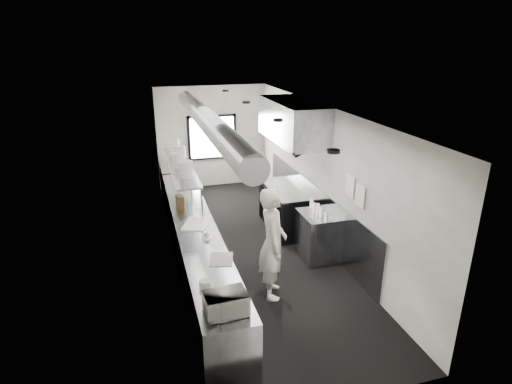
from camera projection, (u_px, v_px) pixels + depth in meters
floor at (250, 248)px, 8.54m from camera, size 3.00×8.00×0.01m
ceiling at (250, 109)px, 7.56m from camera, size 3.00×8.00×0.01m
wall_back at (212, 137)px, 11.65m from camera, size 3.00×0.02×2.80m
wall_front at (349, 302)px, 4.45m from camera, size 3.00×0.02×2.80m
wall_left at (170, 190)px, 7.66m from camera, size 0.02×8.00×2.80m
wall_right at (322, 176)px, 8.44m from camera, size 0.02×8.00×2.80m
wall_cladding at (313, 210)px, 9.00m from camera, size 0.03×5.50×1.10m
hvac_duct at (208, 121)px, 7.83m from camera, size 0.40×6.40×0.40m
service_window at (212, 137)px, 11.62m from camera, size 1.36×0.05×1.25m
exhaust_hood at (292, 121)px, 8.62m from camera, size 0.81×2.20×0.88m
prep_counter at (196, 247)px, 7.63m from camera, size 0.70×6.00×0.90m
pass_shelf at (181, 166)px, 8.60m from camera, size 0.45×3.00×0.68m
range at (287, 208)px, 9.27m from camera, size 0.88×1.60×0.94m
bottle_station at (318, 236)px, 8.05m from camera, size 0.65×0.80×0.90m
far_work_table at (175, 182)px, 10.97m from camera, size 0.70×1.20×0.90m
notice_sheet_a at (350, 186)px, 7.28m from camera, size 0.02×0.28×0.38m
notice_sheet_b at (360, 196)px, 6.98m from camera, size 0.02×0.28×0.38m
line_cook at (273, 243)px, 6.71m from camera, size 0.59×0.76×1.87m
microwave at (226, 304)px, 5.02m from camera, size 0.50×0.39×0.28m
deli_tub_a at (204, 284)px, 5.58m from camera, size 0.18×0.18×0.10m
deli_tub_b at (206, 284)px, 5.57m from camera, size 0.18×0.18×0.10m
newspaper at (221, 259)px, 6.29m from camera, size 0.44×0.50×0.01m
small_plate at (207, 238)px, 6.94m from camera, size 0.17×0.17×0.01m
pastry at (207, 235)px, 6.92m from camera, size 0.09×0.09×0.09m
cutting_board at (196, 224)px, 7.46m from camera, size 0.58×0.65×0.02m
knife_block at (180, 202)px, 8.15m from camera, size 0.15×0.24×0.25m
plate_stack_a at (186, 169)px, 7.79m from camera, size 0.30×0.30×0.30m
plate_stack_b at (180, 160)px, 8.36m from camera, size 0.24×0.24×0.30m
plate_stack_c at (180, 154)px, 8.73m from camera, size 0.29×0.29×0.33m
plate_stack_d at (174, 147)px, 9.27m from camera, size 0.28×0.28×0.34m
squeeze_bottle_a at (326, 217)px, 7.55m from camera, size 0.07×0.07×0.17m
squeeze_bottle_b at (321, 212)px, 7.76m from camera, size 0.07×0.07×0.18m
squeeze_bottle_c at (318, 209)px, 7.88m from camera, size 0.08×0.08×0.20m
squeeze_bottle_d at (314, 207)px, 7.98m from camera, size 0.07×0.07×0.17m
squeeze_bottle_e at (312, 203)px, 8.16m from camera, size 0.08×0.08×0.19m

